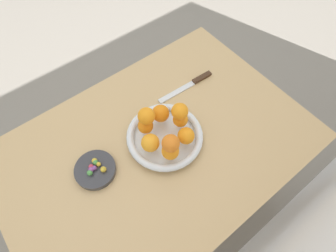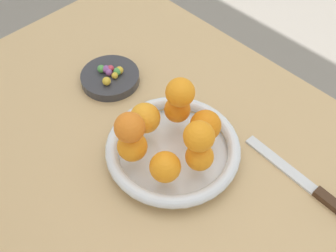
# 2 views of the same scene
# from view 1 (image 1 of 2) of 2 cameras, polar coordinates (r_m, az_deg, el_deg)

# --- Properties ---
(ground_plane) EXTENTS (6.00, 6.00, 0.00)m
(ground_plane) POSITION_cam_1_polar(r_m,az_deg,el_deg) (1.64, -1.40, -15.72)
(ground_plane) COLOR gray
(dining_table) EXTENTS (1.10, 0.76, 0.74)m
(dining_table) POSITION_cam_1_polar(r_m,az_deg,el_deg) (1.03, -2.18, -6.23)
(dining_table) COLOR tan
(dining_table) RESTS_ON ground_plane
(fruit_bowl) EXTENTS (0.27, 0.27, 0.04)m
(fruit_bowl) POSITION_cam_1_polar(r_m,az_deg,el_deg) (0.93, -0.55, -2.45)
(fruit_bowl) COLOR silver
(fruit_bowl) RESTS_ON dining_table
(candy_dish) EXTENTS (0.14, 0.14, 0.02)m
(candy_dish) POSITION_cam_1_polar(r_m,az_deg,el_deg) (0.93, -15.52, -9.16)
(candy_dish) COLOR #333338
(candy_dish) RESTS_ON dining_table
(orange_0) EXTENTS (0.05, 0.05, 0.05)m
(orange_0) POSITION_cam_1_polar(r_m,az_deg,el_deg) (0.92, 2.58, 1.57)
(orange_0) COLOR orange
(orange_0) RESTS_ON fruit_bowl
(orange_1) EXTENTS (0.06, 0.06, 0.06)m
(orange_1) POSITION_cam_1_polar(r_m,az_deg,el_deg) (0.93, -1.62, 2.77)
(orange_1) COLOR orange
(orange_1) RESTS_ON fruit_bowl
(orange_2) EXTENTS (0.05, 0.05, 0.05)m
(orange_2) POSITION_cam_1_polar(r_m,az_deg,el_deg) (0.91, -4.92, 0.03)
(orange_2) COLOR orange
(orange_2) RESTS_ON fruit_bowl
(orange_3) EXTENTS (0.06, 0.06, 0.06)m
(orange_3) POSITION_cam_1_polar(r_m,az_deg,el_deg) (0.87, -3.88, -3.67)
(orange_3) COLOR orange
(orange_3) RESTS_ON fruit_bowl
(orange_4) EXTENTS (0.06, 0.06, 0.06)m
(orange_4) POSITION_cam_1_polar(r_m,az_deg,el_deg) (0.86, 0.65, -5.39)
(orange_4) COLOR orange
(orange_4) RESTS_ON fruit_bowl
(orange_5) EXTENTS (0.06, 0.06, 0.06)m
(orange_5) POSITION_cam_1_polar(r_m,az_deg,el_deg) (0.88, 3.95, -2.13)
(orange_5) COLOR orange
(orange_5) RESTS_ON fruit_bowl
(orange_6) EXTENTS (0.06, 0.06, 0.06)m
(orange_6) POSITION_cam_1_polar(r_m,az_deg,el_deg) (0.87, 2.50, 3.29)
(orange_6) COLOR orange
(orange_6) RESTS_ON orange_0
(orange_7) EXTENTS (0.06, 0.06, 0.06)m
(orange_7) POSITION_cam_1_polar(r_m,az_deg,el_deg) (0.86, -4.91, 2.05)
(orange_7) COLOR orange
(orange_7) RESTS_ON orange_2
(orange_8) EXTENTS (0.06, 0.06, 0.06)m
(orange_8) POSITION_cam_1_polar(r_m,az_deg,el_deg) (0.81, 0.84, -3.62)
(orange_8) COLOR orange
(orange_8) RESTS_ON orange_4
(candy_ball_0) EXTENTS (0.02, 0.02, 0.02)m
(candy_ball_0) POSITION_cam_1_polar(r_m,az_deg,el_deg) (0.91, -15.53, -7.61)
(candy_ball_0) COLOR #4C9947
(candy_ball_0) RESTS_ON candy_dish
(candy_ball_1) EXTENTS (0.02, 0.02, 0.02)m
(candy_ball_1) POSITION_cam_1_polar(r_m,az_deg,el_deg) (0.91, -15.73, -8.79)
(candy_ball_1) COLOR #8C4C99
(candy_ball_1) RESTS_ON candy_dish
(candy_ball_2) EXTENTS (0.02, 0.02, 0.02)m
(candy_ball_2) POSITION_cam_1_polar(r_m,az_deg,el_deg) (0.91, -16.40, -9.06)
(candy_ball_2) COLOR #8C4C99
(candy_ball_2) RESTS_ON candy_dish
(candy_ball_3) EXTENTS (0.02, 0.02, 0.02)m
(candy_ball_3) POSITION_cam_1_polar(r_m,az_deg,el_deg) (0.92, -15.71, -7.30)
(candy_ball_3) COLOR gold
(candy_ball_3) RESTS_ON candy_dish
(candy_ball_4) EXTENTS (0.02, 0.02, 0.02)m
(candy_ball_4) POSITION_cam_1_polar(r_m,az_deg,el_deg) (0.90, -13.90, -9.15)
(candy_ball_4) COLOR gold
(candy_ball_4) RESTS_ON candy_dish
(candy_ball_5) EXTENTS (0.02, 0.02, 0.02)m
(candy_ball_5) POSITION_cam_1_polar(r_m,az_deg,el_deg) (0.91, -16.67, -9.74)
(candy_ball_5) COLOR #4C9947
(candy_ball_5) RESTS_ON candy_dish
(candy_ball_6) EXTENTS (0.02, 0.02, 0.02)m
(candy_ball_6) POSITION_cam_1_polar(r_m,az_deg,el_deg) (0.91, -16.38, -8.50)
(candy_ball_6) COLOR #C6384C
(candy_ball_6) RESTS_ON candy_dish
(candy_ball_7) EXTENTS (0.02, 0.02, 0.02)m
(candy_ball_7) POSITION_cam_1_polar(r_m,az_deg,el_deg) (0.91, -14.88, -8.04)
(candy_ball_7) COLOR gold
(candy_ball_7) RESTS_ON candy_dish
(knife) EXTENTS (0.26, 0.03, 0.01)m
(knife) POSITION_cam_1_polar(r_m,az_deg,el_deg) (1.10, 4.85, 9.04)
(knife) COLOR #3F2819
(knife) RESTS_ON dining_table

